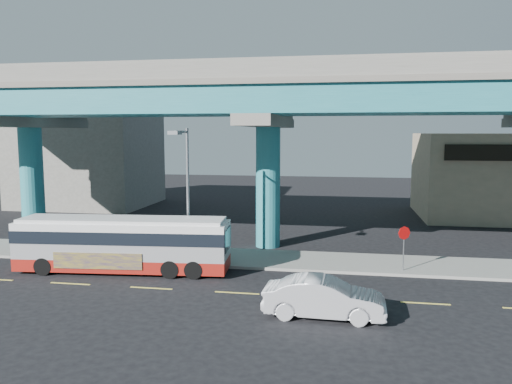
% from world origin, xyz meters
% --- Properties ---
extents(ground, '(120.00, 120.00, 0.00)m').
position_xyz_m(ground, '(0.00, 0.00, 0.00)').
color(ground, black).
rests_on(ground, ground).
extents(sidewalk, '(70.00, 4.00, 0.15)m').
position_xyz_m(sidewalk, '(0.00, 5.50, 0.07)').
color(sidewalk, gray).
rests_on(sidewalk, ground).
extents(lane_markings, '(58.00, 0.12, 0.01)m').
position_xyz_m(lane_markings, '(-0.00, -0.30, 0.01)').
color(lane_markings, '#D8C64C').
rests_on(lane_markings, ground).
extents(viaduct, '(52.00, 12.40, 11.70)m').
position_xyz_m(viaduct, '(-0.00, 9.11, 9.14)').
color(viaduct, '#1F6D78').
rests_on(viaduct, ground).
extents(building_beige, '(14.00, 10.23, 7.00)m').
position_xyz_m(building_beige, '(18.00, 22.98, 3.51)').
color(building_beige, tan).
rests_on(building_beige, ground).
extents(building_concrete, '(12.00, 10.00, 9.00)m').
position_xyz_m(building_concrete, '(-20.00, 24.00, 4.50)').
color(building_concrete, gray).
rests_on(building_concrete, ground).
extents(transit_bus, '(10.94, 3.23, 2.77)m').
position_xyz_m(transit_bus, '(-6.41, 2.12, 1.52)').
color(transit_bus, maroon).
rests_on(transit_bus, ground).
extents(sedan, '(1.94, 4.76, 1.53)m').
position_xyz_m(sedan, '(3.89, -2.56, 0.77)').
color(sedan, silver).
rests_on(sedan, ground).
extents(parked_car, '(2.40, 4.26, 1.34)m').
position_xyz_m(parked_car, '(-12.42, 5.57, 0.82)').
color(parked_car, '#313237').
rests_on(parked_car, sidewalk).
extents(street_lamp, '(0.50, 2.36, 7.14)m').
position_xyz_m(street_lamp, '(-3.55, 3.46, 4.83)').
color(street_lamp, gray).
rests_on(street_lamp, sidewalk).
extents(stop_sign, '(0.61, 0.34, 2.26)m').
position_xyz_m(stop_sign, '(7.60, 4.18, 1.75)').
color(stop_sign, gray).
rests_on(stop_sign, sidewalk).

